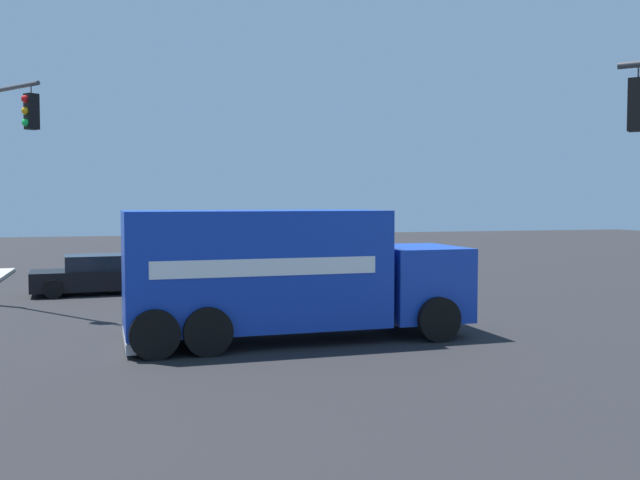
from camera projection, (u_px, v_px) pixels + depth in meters
ground_plane at (254, 336)px, 16.57m from camera, size 100.00×100.00×0.00m
delivery_truck at (286, 273)px, 16.09m from camera, size 2.90×7.77×2.92m
pickup_maroon at (361, 266)px, 26.42m from camera, size 2.30×5.22×1.38m
sedan_black at (99, 275)px, 24.17m from camera, size 2.27×4.41×1.31m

